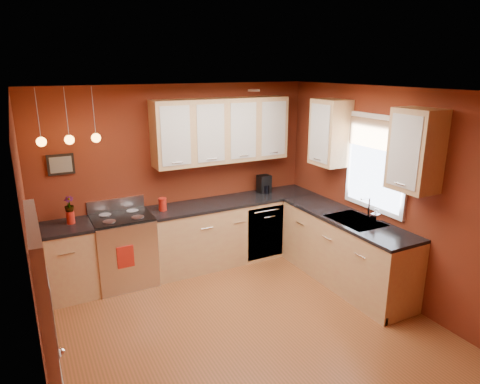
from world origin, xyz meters
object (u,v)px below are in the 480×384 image
sink (355,222)px  red_canister (163,204)px  soap_pump (375,216)px  coffee_maker (264,185)px  gas_range (124,249)px

sink → red_canister: size_ratio=4.03×
soap_pump → red_canister: bearing=141.6°
red_canister → coffee_maker: 1.67m
gas_range → coffee_maker: 2.30m
sink → soap_pump: 0.28m
sink → coffee_maker: sink is taller
coffee_maker → sink: bearing=-77.1°
sink → soap_pump: bearing=-62.0°
gas_range → soap_pump: size_ratio=5.53×
gas_range → sink: sink is taller
red_canister → coffee_maker: (1.66, 0.11, 0.04)m
sink → coffee_maker: 1.67m
sink → red_canister: (-2.06, 1.51, 0.11)m
red_canister → soap_pump: bearing=-38.4°
gas_range → coffee_maker: size_ratio=4.05×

